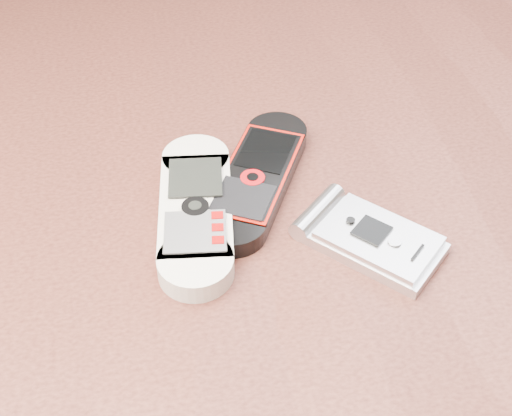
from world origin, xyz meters
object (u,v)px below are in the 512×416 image
at_px(table, 250,313).
at_px(nokia_white, 196,210).
at_px(motorola_razr, 374,239).
at_px(nokia_black_red, 257,177).

xyz_separation_m(table, nokia_white, (-0.04, 0.01, 0.11)).
distance_m(table, nokia_white, 0.12).
height_order(nokia_white, motorola_razr, nokia_white).
bearing_deg(table, nokia_white, 168.63).
relative_size(table, nokia_white, 7.91).
bearing_deg(nokia_white, table, -4.63).
height_order(table, nokia_white, nokia_white).
bearing_deg(nokia_white, motorola_razr, -16.21).
distance_m(nokia_white, motorola_razr, 0.12).
bearing_deg(nokia_black_red, nokia_white, -122.68).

